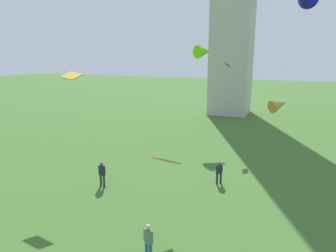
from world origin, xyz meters
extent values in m
cylinder|color=#2D3338|center=(-6.82, 14.65, 0.44)|extent=(0.16, 0.16, 0.88)
cylinder|color=#2D3338|center=(-6.44, 14.51, 0.44)|extent=(0.16, 0.16, 0.88)
cube|color=#1E2333|center=(-6.63, 14.58, 1.22)|extent=(0.54, 0.43, 0.69)
sphere|color=brown|center=(-6.63, 14.58, 1.70)|extent=(0.26, 0.26, 0.26)
cylinder|color=#1E2333|center=(0.98, 18.52, 0.40)|extent=(0.15, 0.15, 0.80)
cylinder|color=#1E2333|center=(0.78, 18.21, 0.40)|extent=(0.15, 0.15, 0.80)
cube|color=#1E2333|center=(0.88, 18.37, 1.11)|extent=(0.44, 0.50, 0.63)
sphere|color=brown|center=(0.88, 18.37, 1.55)|extent=(0.23, 0.23, 0.23)
cylinder|color=#235693|center=(-0.17, 8.89, 0.42)|extent=(0.16, 0.16, 0.84)
cube|color=#51754C|center=(-0.02, 8.78, 1.17)|extent=(0.52, 0.48, 0.66)
sphere|color=#D8AD84|center=(-0.02, 8.78, 1.63)|extent=(0.24, 0.24, 0.24)
cone|color=#64E408|center=(-4.27, 31.03, 9.58)|extent=(2.35, 2.58, 1.60)
cube|color=#C1491F|center=(-1.23, 29.19, 8.20)|extent=(0.66, 0.82, 0.51)
cone|color=#BE7F2E|center=(3.94, 30.63, 4.21)|extent=(2.41, 2.38, 1.68)
cube|color=gold|center=(-9.01, 14.90, 7.76)|extent=(1.60, 1.23, 0.52)
cube|color=#BC7A2C|center=(-0.58, 12.00, 3.65)|extent=(1.93, 1.86, 0.86)
camera|label=1|loc=(5.65, -2.13, 9.14)|focal=32.53mm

